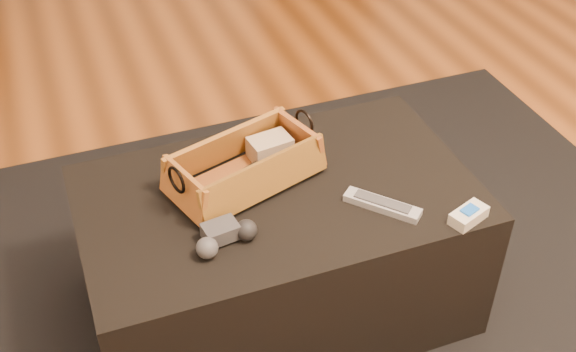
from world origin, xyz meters
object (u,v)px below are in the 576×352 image
object	(u,v)px
ottoman	(278,251)
game_controller	(224,236)
wicker_basket	(245,167)
tv_remote	(242,180)
silver_remote	(382,205)
cream_gadget	(469,215)

from	to	relation	value
ottoman	game_controller	xyz separation A→B (m)	(-0.18, -0.14, 0.24)
ottoman	wicker_basket	xyz separation A→B (m)	(-0.06, 0.07, 0.26)
tv_remote	ottoman	bearing A→B (deg)	-55.56
ottoman	tv_remote	world-z (taller)	tv_remote
ottoman	silver_remote	bearing A→B (deg)	-34.12
ottoman	cream_gadget	world-z (taller)	cream_gadget
ottoman	tv_remote	size ratio (longest dim) A/B	4.84
wicker_basket	silver_remote	size ratio (longest dim) A/B	2.50
tv_remote	silver_remote	size ratio (longest dim) A/B	1.20
ottoman	silver_remote	distance (m)	0.34
game_controller	ottoman	bearing A→B (deg)	37.10
ottoman	wicker_basket	bearing A→B (deg)	133.24
wicker_basket	silver_remote	world-z (taller)	wicker_basket
ottoman	game_controller	bearing A→B (deg)	-142.90
tv_remote	cream_gadget	size ratio (longest dim) A/B	1.91
tv_remote	game_controller	distance (m)	0.21
wicker_basket	cream_gadget	bearing A→B (deg)	-35.93
wicker_basket	cream_gadget	world-z (taller)	wicker_basket
game_controller	silver_remote	bearing A→B (deg)	-1.81
game_controller	tv_remote	bearing A→B (deg)	61.24
wicker_basket	silver_remote	distance (m)	0.36
ottoman	cream_gadget	bearing A→B (deg)	-33.78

